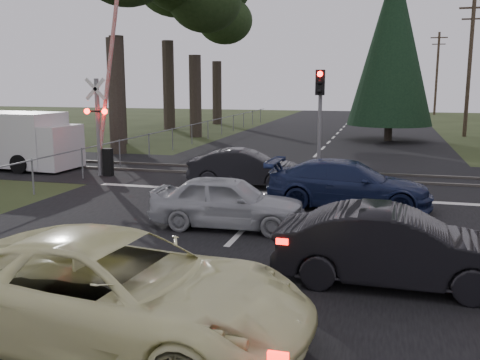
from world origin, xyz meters
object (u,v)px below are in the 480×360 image
(blue_sedan, at_px, (348,184))
(white_van, at_px, (10,140))
(utility_pole_mid, at_px, (470,65))
(cream_coupe, at_px, (115,291))
(silver_car, at_px, (228,202))
(traffic_signal_center, at_px, (320,106))
(utility_pole_far, at_px, (437,72))
(dark_car_far, at_px, (245,168))
(crossing_signal, at_px, (103,124))
(dark_hatchback, at_px, (395,248))

(blue_sedan, relative_size, white_van, 0.77)
(utility_pole_mid, bearing_deg, cream_coupe, -105.00)
(cream_coupe, bearing_deg, silver_car, 6.79)
(cream_coupe, height_order, white_van, white_van)
(silver_car, bearing_deg, utility_pole_mid, -20.58)
(utility_pole_mid, relative_size, white_van, 1.44)
(traffic_signal_center, xyz_separation_m, utility_pole_mid, (7.50, 19.32, 1.92))
(traffic_signal_center, relative_size, cream_coupe, 0.72)
(utility_pole_far, xyz_separation_m, dark_car_far, (-9.92, -45.77, -4.07))
(crossing_signal, height_order, blue_sedan, crossing_signal)
(blue_sedan, height_order, dark_car_far, blue_sedan)
(traffic_signal_center, height_order, cream_coupe, traffic_signal_center)
(traffic_signal_center, height_order, white_van, traffic_signal_center)
(utility_pole_far, bearing_deg, utility_pole_mid, -90.00)
(traffic_signal_center, distance_m, blue_sedan, 4.57)
(traffic_signal_center, relative_size, white_van, 0.66)
(white_van, bearing_deg, cream_coupe, -44.49)
(dark_hatchback, bearing_deg, white_van, 58.73)
(traffic_signal_center, distance_m, dark_hatchback, 10.39)
(crossing_signal, relative_size, cream_coupe, 1.23)
(dark_car_far, bearing_deg, white_van, 77.90)
(crossing_signal, relative_size, utility_pole_mid, 0.77)
(utility_pole_mid, relative_size, cream_coupe, 1.59)
(blue_sedan, xyz_separation_m, white_van, (-14.51, 3.62, 0.52))
(utility_pole_mid, relative_size, dark_hatchback, 2.08)
(utility_pole_far, distance_m, cream_coupe, 58.30)
(utility_pole_far, relative_size, blue_sedan, 1.88)
(crossing_signal, bearing_deg, cream_coupe, -60.13)
(cream_coupe, bearing_deg, utility_pole_mid, -10.29)
(utility_pole_far, distance_m, blue_sedan, 48.69)
(silver_car, bearing_deg, traffic_signal_center, -13.56)
(white_van, bearing_deg, dark_car_far, -3.70)
(blue_sedan, bearing_deg, utility_pole_far, -5.69)
(dark_hatchback, height_order, white_van, white_van)
(crossing_signal, distance_m, dark_hatchback, 14.15)
(traffic_signal_center, distance_m, utility_pole_far, 44.99)
(utility_pole_far, height_order, cream_coupe, utility_pole_far)
(utility_pole_far, height_order, silver_car, utility_pole_far)
(utility_pole_far, xyz_separation_m, dark_hatchback, (-4.89, -54.15, -4.01))
(dark_hatchback, relative_size, white_van, 0.69)
(white_van, bearing_deg, crossing_signal, -5.18)
(crossing_signal, height_order, white_van, crossing_signal)
(dark_hatchback, bearing_deg, dark_car_far, 31.16)
(cream_coupe, relative_size, dark_car_far, 1.43)
(blue_sedan, bearing_deg, traffic_signal_center, 21.25)
(silver_car, relative_size, white_van, 0.63)
(dark_hatchback, distance_m, dark_car_far, 9.78)
(crossing_signal, distance_m, dark_car_far, 6.05)
(crossing_signal, relative_size, silver_car, 1.77)
(utility_pole_far, bearing_deg, white_van, -114.88)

